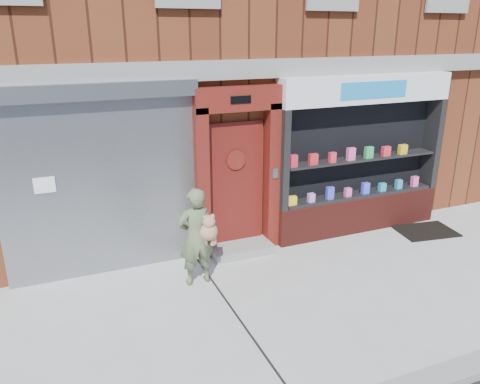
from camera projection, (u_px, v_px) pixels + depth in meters
ground at (329, 291)px, 7.10m from camera, size 80.00×80.00×0.00m
curb at (436, 380)px, 5.20m from camera, size 60.00×0.30×0.12m
building at (201, 19)px, 11.02m from camera, size 12.00×8.16×8.00m
shutter_bay at (100, 170)px, 7.14m from camera, size 3.10×0.30×3.04m
red_door_bay at (238, 172)px, 7.98m from camera, size 1.52×0.58×2.90m
pharmacy_bay at (360, 162)px, 8.86m from camera, size 3.50×0.41×3.00m
woman at (197, 236)px, 7.10m from camera, size 0.63×0.40×1.56m
doormat at (426, 231)px, 9.18m from camera, size 1.20×0.93×0.03m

